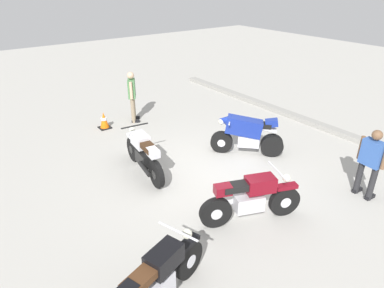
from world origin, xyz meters
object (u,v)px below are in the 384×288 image
Objects in this scene: motorcycle_black_cruiser at (157,281)px; motorcycle_maroon_cruiser at (251,198)px; motorcycle_blue_sportbike at (247,134)px; person_in_blue_shirt at (371,160)px; motorcycle_silver_cruiser at (144,154)px; traffic_cone at (104,120)px; person_in_green_shirt at (132,94)px.

motorcycle_maroon_cruiser is (-0.62, 2.50, 0.00)m from motorcycle_black_cruiser.
person_in_blue_shirt is (2.97, 0.65, 0.30)m from motorcycle_blue_sportbike.
motorcycle_black_cruiser is 1.28× the size of person_in_blue_shirt.
person_in_blue_shirt is at bearing -21.09° from motorcycle_black_cruiser.
motorcycle_silver_cruiser is 3.94× the size of traffic_cone.
person_in_green_shirt is (-6.01, 0.63, 0.42)m from motorcycle_maroon_cruiser.
motorcycle_black_cruiser is 1.22× the size of person_in_green_shirt.
traffic_cone is at bearing 118.93° from person_in_blue_shirt.
person_in_green_shirt is at bearing 90.10° from traffic_cone.
motorcycle_black_cruiser is 3.82× the size of traffic_cone.
motorcycle_silver_cruiser is at bearing -83.39° from person_in_green_shirt.
motorcycle_blue_sportbike is at bearing -41.19° from person_in_green_shirt.
motorcycle_black_cruiser is at bearing -177.72° from person_in_blue_shirt.
motorcycle_silver_cruiser is at bearing 29.74° from motorcycle_blue_sportbike.
motorcycle_black_cruiser is 0.97× the size of motorcycle_silver_cruiser.
motorcycle_maroon_cruiser is at bearing 92.40° from motorcycle_blue_sportbike.
motorcycle_blue_sportbike is 0.96× the size of person_in_blue_shirt.
person_in_blue_shirt is at bearing 23.63° from traffic_cone.
motorcycle_black_cruiser and motorcycle_maroon_cruiser have the same top height.
motorcycle_blue_sportbike is 2.81m from motorcycle_silver_cruiser.
person_in_blue_shirt is (0.27, 5.10, 0.37)m from motorcycle_black_cruiser.
person_in_blue_shirt is 2.99× the size of traffic_cone.
traffic_cone is at bearing 54.56° from motorcycle_black_cruiser.
motorcycle_maroon_cruiser is 3.74× the size of traffic_cone.
motorcycle_black_cruiser is 1.33× the size of motorcycle_blue_sportbike.
motorcycle_silver_cruiser is at bearing 137.23° from person_in_blue_shirt.
motorcycle_silver_cruiser is 2.95m from motorcycle_maroon_cruiser.
motorcycle_blue_sportbike is 4.60m from traffic_cone.
traffic_cone is (-6.64, 2.08, -0.26)m from motorcycle_black_cruiser.
traffic_cone is at bearing -13.39° from motorcycle_blue_sportbike.
motorcycle_maroon_cruiser is 6.06m from person_in_green_shirt.
motorcycle_silver_cruiser is 1.32× the size of person_in_blue_shirt.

